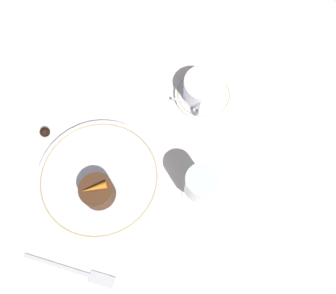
{
  "coord_description": "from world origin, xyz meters",
  "views": [
    {
      "loc": [
        0.17,
        0.14,
        0.68
      ],
      "look_at": [
        -0.07,
        0.09,
        0.04
      ],
      "focal_mm": 35.0,
      "sensor_mm": 36.0,
      "label": 1
    }
  ],
  "objects_px": {
    "dessert_cake": "(98,192)",
    "wine_glass": "(200,184)",
    "coffee_cup": "(204,88)",
    "fork": "(79,272)",
    "dinner_plate": "(100,178)"
  },
  "relations": [
    {
      "from": "dessert_cake",
      "to": "wine_glass",
      "type": "bearing_deg",
      "value": 102.37
    },
    {
      "from": "fork",
      "to": "dessert_cake",
      "type": "distance_m",
      "value": 0.16
    },
    {
      "from": "wine_glass",
      "to": "dinner_plate",
      "type": "bearing_deg",
      "value": -87.94
    },
    {
      "from": "dinner_plate",
      "to": "fork",
      "type": "height_order",
      "value": "dinner_plate"
    },
    {
      "from": "dessert_cake",
      "to": "coffee_cup",
      "type": "bearing_deg",
      "value": 147.73
    },
    {
      "from": "wine_glass",
      "to": "dessert_cake",
      "type": "height_order",
      "value": "wine_glass"
    },
    {
      "from": "coffee_cup",
      "to": "fork",
      "type": "bearing_deg",
      "value": -22.51
    },
    {
      "from": "wine_glass",
      "to": "coffee_cup",
      "type": "bearing_deg",
      "value": -174.18
    },
    {
      "from": "coffee_cup",
      "to": "dessert_cake",
      "type": "distance_m",
      "value": 0.33
    },
    {
      "from": "dinner_plate",
      "to": "coffee_cup",
      "type": "height_order",
      "value": "coffee_cup"
    },
    {
      "from": "coffee_cup",
      "to": "fork",
      "type": "distance_m",
      "value": 0.47
    },
    {
      "from": "dinner_plate",
      "to": "dessert_cake",
      "type": "distance_m",
      "value": 0.05
    },
    {
      "from": "coffee_cup",
      "to": "dessert_cake",
      "type": "bearing_deg",
      "value": -32.27
    },
    {
      "from": "dessert_cake",
      "to": "fork",
      "type": "bearing_deg",
      "value": -1.42
    },
    {
      "from": "wine_glass",
      "to": "fork",
      "type": "relative_size",
      "value": 0.57
    }
  ]
}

